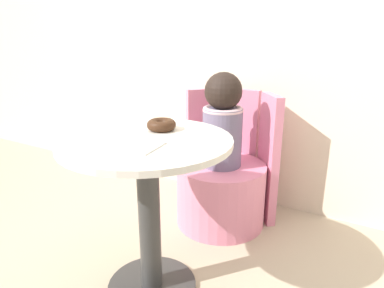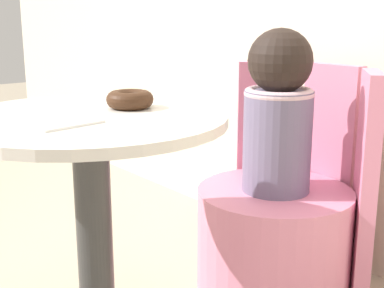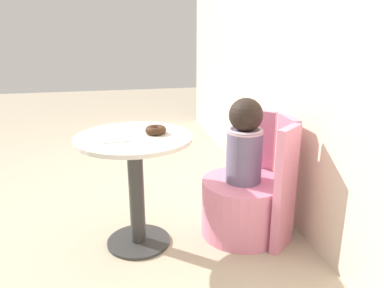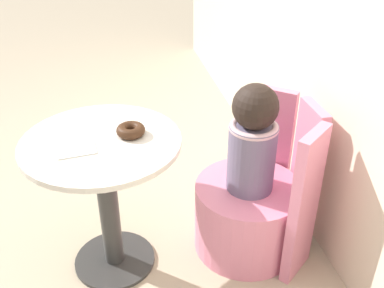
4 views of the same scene
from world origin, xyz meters
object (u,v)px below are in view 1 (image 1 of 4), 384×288
Objects in this scene: round_table at (148,186)px; tub_chair at (221,194)px; donut at (161,125)px; child_figure at (223,121)px.

round_table reaches higher than tub_chair.
donut is (-0.03, -0.54, 0.54)m from tub_chair.
child_figure reaches higher than donut.
donut is at bearing -93.38° from child_figure.
child_figure is at bearing 0.00° from tub_chair.
tub_chair is 4.22× the size of donut.
tub_chair is 0.98× the size of child_figure.
round_table is 0.26m from donut.
donut is (-0.02, 0.13, 0.23)m from round_table.
round_table is 0.69m from child_figure.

